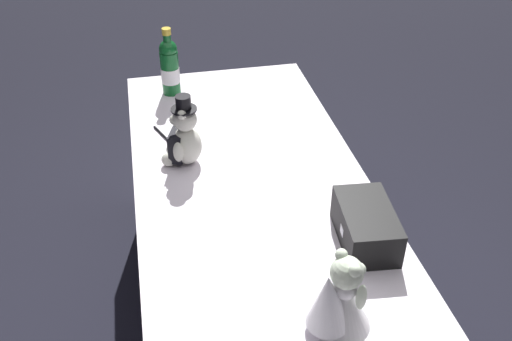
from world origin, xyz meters
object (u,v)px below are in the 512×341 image
at_px(teddy_bear_bride, 339,298).
at_px(gift_case_black, 366,225).
at_px(signing_pen, 163,135).
at_px(teddy_bear_groom, 183,138).
at_px(champagne_bottle, 170,66).

height_order(teddy_bear_bride, gift_case_black, teddy_bear_bride).
height_order(teddy_bear_bride, signing_pen, teddy_bear_bride).
bearing_deg(teddy_bear_bride, teddy_bear_groom, -160.04).
height_order(champagne_bottle, signing_pen, champagne_bottle).
relative_size(teddy_bear_groom, champagne_bottle, 0.90).
height_order(champagne_bottle, gift_case_black, champagne_bottle).
bearing_deg(signing_pen, teddy_bear_bride, 19.88).
height_order(teddy_bear_bride, champagne_bottle, champagne_bottle).
relative_size(teddy_bear_bride, signing_pen, 1.60).
distance_m(teddy_bear_bride, signing_pen, 1.11).
relative_size(teddy_bear_bride, champagne_bottle, 0.79).
bearing_deg(teddy_bear_bride, signing_pen, -160.12).
bearing_deg(signing_pen, gift_case_black, 37.41).
relative_size(champagne_bottle, gift_case_black, 1.08).
height_order(teddy_bear_groom, teddy_bear_bride, teddy_bear_groom).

